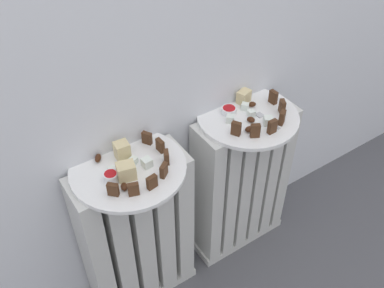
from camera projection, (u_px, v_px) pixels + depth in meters
radiator_left at (137, 236)px, 1.33m from camera, size 0.35×0.13×0.57m
radiator_right at (240, 184)px, 1.50m from camera, size 0.35×0.13×0.57m
plate_left at (128, 168)px, 1.13m from camera, size 0.31×0.31×0.01m
plate_right at (248, 116)px, 1.30m from camera, size 0.31×0.31×0.01m
dark_cake_slice_left_0 at (113, 190)px, 1.04m from camera, size 0.03×0.03×0.04m
dark_cake_slice_left_1 at (133, 189)px, 1.04m from camera, size 0.03×0.02×0.04m
dark_cake_slice_left_2 at (152, 182)px, 1.06m from camera, size 0.03×0.02×0.04m
dark_cake_slice_left_3 at (164, 170)px, 1.09m from camera, size 0.03×0.03×0.04m
dark_cake_slice_left_4 at (166, 157)px, 1.13m from camera, size 0.02×0.03×0.04m
dark_cake_slice_left_5 at (160, 146)px, 1.16m from camera, size 0.01×0.03×0.04m
dark_cake_slice_left_6 at (147, 138)px, 1.19m from camera, size 0.02×0.03×0.04m
marble_cake_slice_left_0 at (122, 151)px, 1.14m from camera, size 0.04×0.04×0.05m
marble_cake_slice_left_1 at (126, 171)px, 1.08m from camera, size 0.05×0.05×0.04m
turkish_delight_left_0 at (112, 170)px, 1.11m from camera, size 0.02×0.02×0.02m
turkish_delight_left_1 at (134, 160)px, 1.13m from camera, size 0.02×0.02×0.02m
turkish_delight_left_2 at (147, 163)px, 1.12m from camera, size 0.03×0.03×0.02m
medjool_date_left_0 at (98, 158)px, 1.14m from camera, size 0.03×0.03×0.02m
medjool_date_left_1 at (124, 187)px, 1.07m from camera, size 0.03×0.03×0.01m
jam_bowl_left at (111, 177)px, 1.08m from camera, size 0.04×0.04×0.02m
dark_cake_slice_right_0 at (236, 129)px, 1.21m from camera, size 0.03×0.03×0.04m
dark_cake_slice_right_1 at (255, 131)px, 1.21m from camera, size 0.03×0.02×0.04m
dark_cake_slice_right_2 at (272, 127)px, 1.22m from camera, size 0.03×0.01×0.04m
dark_cake_slice_right_3 at (282, 118)px, 1.25m from camera, size 0.03×0.03×0.04m
dark_cake_slice_right_4 at (282, 107)px, 1.29m from camera, size 0.02×0.03×0.04m
dark_cake_slice_right_5 at (273, 97)px, 1.33m from camera, size 0.02×0.03×0.04m
marble_cake_slice_right_0 at (244, 97)px, 1.33m from camera, size 0.05×0.04×0.04m
turkish_delight_right_0 at (245, 107)px, 1.31m from camera, size 0.03×0.03×0.02m
turkish_delight_right_1 at (268, 121)px, 1.25m from camera, size 0.04×0.04×0.03m
turkish_delight_right_2 at (251, 113)px, 1.29m from camera, size 0.02×0.02×0.02m
turkish_delight_right_3 at (230, 119)px, 1.26m from camera, size 0.03×0.03×0.02m
medjool_date_right_0 at (252, 104)px, 1.32m from camera, size 0.03×0.03×0.02m
medjool_date_right_1 at (250, 129)px, 1.24m from camera, size 0.03×0.02×0.01m
medjool_date_right_2 at (251, 120)px, 1.27m from camera, size 0.03×0.03×0.02m
jam_bowl_right at (229, 110)px, 1.30m from camera, size 0.05×0.05×0.02m
fork at (266, 120)px, 1.28m from camera, size 0.02×0.09×0.00m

